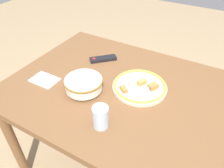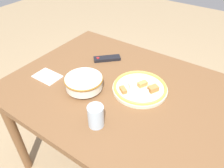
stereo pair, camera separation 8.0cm
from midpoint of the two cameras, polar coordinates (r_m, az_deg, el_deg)
The scene contains 7 objects.
ground_plane at distance 1.83m, azimuth 0.49°, elevation -20.14°, with size 8.00×8.00×0.00m, color #9E8460.
dining_table at distance 1.29m, azimuth 0.66°, elevation -4.10°, with size 1.29×0.96×0.77m.
noodle_bowl at distance 1.21m, azimuth -9.30°, elevation 0.00°, with size 0.21×0.21×0.08m.
food_plate at distance 1.23m, azimuth 5.41°, elevation -0.63°, with size 0.31×0.31×0.05m.
tv_remote at distance 1.48m, azimuth -3.92°, elevation 6.55°, with size 0.17×0.16×0.02m.
drinking_glass at distance 1.00m, azimuth -5.32°, elevation -8.64°, with size 0.07×0.07×0.11m.
folded_napkin at distance 1.36m, azimuth -18.82°, elevation 1.00°, with size 0.16×0.11×0.01m.
Camera 1 is at (0.43, -0.86, 1.56)m, focal length 35.00 mm.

